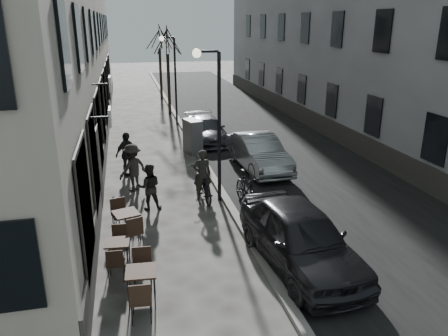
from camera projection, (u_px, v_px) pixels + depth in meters
name	position (u px, v px, depth m)	size (l,w,h in m)	color
ground	(278.00, 304.00, 9.58)	(120.00, 120.00, 0.00)	#3C3936
road	(248.00, 128.00, 25.17)	(7.30, 60.00, 0.00)	black
kerb	(185.00, 131.00, 24.38)	(0.25, 60.00, 0.12)	slate
streetlamp_near	(214.00, 110.00, 14.08)	(0.90, 0.28, 5.09)	black
streetlamp_far	(172.00, 71.00, 25.16)	(0.90, 0.28, 5.09)	black
tree_near	(167.00, 41.00, 27.46)	(2.40, 2.40, 5.70)	black
tree_far	(159.00, 38.00, 33.01)	(2.40, 2.40, 5.70)	black
bistro_set_a	(142.00, 283.00, 9.48)	(0.69, 1.62, 0.95)	black
bistro_set_b	(118.00, 252.00, 10.86)	(0.64, 1.48, 0.86)	black
bistro_set_c	(127.00, 223.00, 12.28)	(0.89, 1.69, 0.96)	black
utility_cabinet	(193.00, 137.00, 20.23)	(0.59, 1.06, 1.60)	#5C5C5E
bicycle	(202.00, 184.00, 15.09)	(0.72, 2.06, 1.08)	black
cyclist_rider	(202.00, 175.00, 14.98)	(0.65, 0.42, 1.77)	black
pedestrian_near	(149.00, 187.00, 14.17)	(0.75, 0.59, 1.55)	black
pedestrian_mid	(133.00, 168.00, 15.71)	(1.13, 0.65, 1.75)	#2C2927
pedestrian_far	(127.00, 154.00, 17.33)	(1.03, 0.43, 1.76)	black
car_near	(300.00, 237.00, 10.86)	(1.88, 4.66, 1.59)	black
car_mid	(259.00, 153.00, 18.07)	(1.52, 4.36, 1.44)	#9CA0A5
car_far	(206.00, 130.00, 22.27)	(1.73, 4.26, 1.24)	#35373F
moped	(246.00, 190.00, 14.39)	(0.56, 1.99, 1.20)	black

